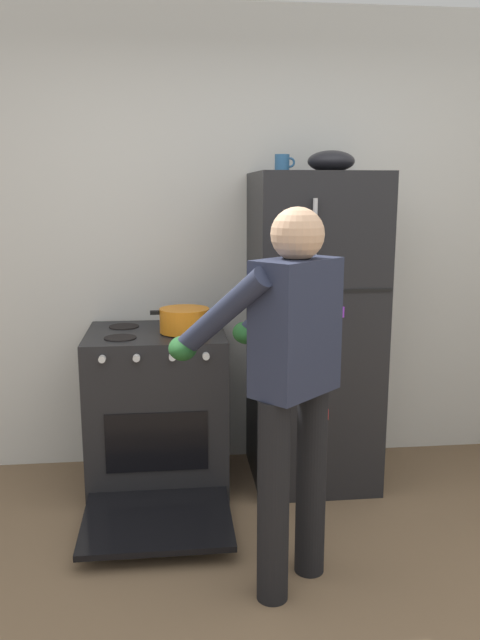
{
  "coord_description": "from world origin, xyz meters",
  "views": [
    {
      "loc": [
        -0.32,
        -1.88,
        1.66
      ],
      "look_at": [
        0.03,
        1.32,
        1.0
      ],
      "focal_mm": 35.55,
      "sensor_mm": 36.0,
      "label": 1
    }
  ],
  "objects_px": {
    "person_cook": "(287,366)",
    "red_pot": "(185,320)",
    "coffee_mug": "(283,163)",
    "mixing_bowl": "(331,161)",
    "stove_range": "(158,411)",
    "refrigerator": "(313,330)"
  },
  "relations": [
    {
      "from": "red_pot",
      "to": "coffee_mug",
      "type": "bearing_deg",
      "value": 10.31
    },
    {
      "from": "stove_range",
      "to": "person_cook",
      "type": "relative_size",
      "value": 0.76
    },
    {
      "from": "stove_range",
      "to": "red_pot",
      "type": "xyz_separation_m",
      "value": [
        0.16,
        -0.03,
        0.53
      ]
    },
    {
      "from": "person_cook",
      "to": "mixing_bowl",
      "type": "height_order",
      "value": "mixing_bowl"
    },
    {
      "from": "refrigerator",
      "to": "mixing_bowl",
      "type": "height_order",
      "value": "mixing_bowl"
    },
    {
      "from": "refrigerator",
      "to": "coffee_mug",
      "type": "bearing_deg",
      "value": 164.17
    },
    {
      "from": "red_pot",
      "to": "coffee_mug",
      "type": "distance_m",
      "value": 1.01
    },
    {
      "from": "person_cook",
      "to": "red_pot",
      "type": "distance_m",
      "value": 1.04
    },
    {
      "from": "stove_range",
      "to": "coffee_mug",
      "type": "relative_size",
      "value": 10.82
    },
    {
      "from": "person_cook",
      "to": "coffee_mug",
      "type": "height_order",
      "value": "coffee_mug"
    },
    {
      "from": "coffee_mug",
      "to": "mixing_bowl",
      "type": "height_order",
      "value": "mixing_bowl"
    },
    {
      "from": "coffee_mug",
      "to": "mixing_bowl",
      "type": "distance_m",
      "value": 0.26
    },
    {
      "from": "coffee_mug",
      "to": "refrigerator",
      "type": "bearing_deg",
      "value": -15.83
    },
    {
      "from": "red_pot",
      "to": "stove_range",
      "type": "bearing_deg",
      "value": 168.62
    },
    {
      "from": "red_pot",
      "to": "mixing_bowl",
      "type": "height_order",
      "value": "mixing_bowl"
    },
    {
      "from": "person_cook",
      "to": "coffee_mug",
      "type": "xyz_separation_m",
      "value": [
        0.16,
        1.07,
        0.84
      ]
    },
    {
      "from": "coffee_mug",
      "to": "person_cook",
      "type": "bearing_deg",
      "value": -98.49
    },
    {
      "from": "person_cook",
      "to": "refrigerator",
      "type": "bearing_deg",
      "value": 71.66
    },
    {
      "from": "person_cook",
      "to": "red_pot",
      "type": "height_order",
      "value": "person_cook"
    },
    {
      "from": "refrigerator",
      "to": "stove_range",
      "type": "xyz_separation_m",
      "value": [
        -0.89,
        -0.02,
        -0.44
      ]
    },
    {
      "from": "red_pot",
      "to": "person_cook",
      "type": "bearing_deg",
      "value": -67.97
    },
    {
      "from": "stove_range",
      "to": "person_cook",
      "type": "xyz_separation_m",
      "value": [
        0.55,
        -1.0,
        0.52
      ]
    }
  ]
}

